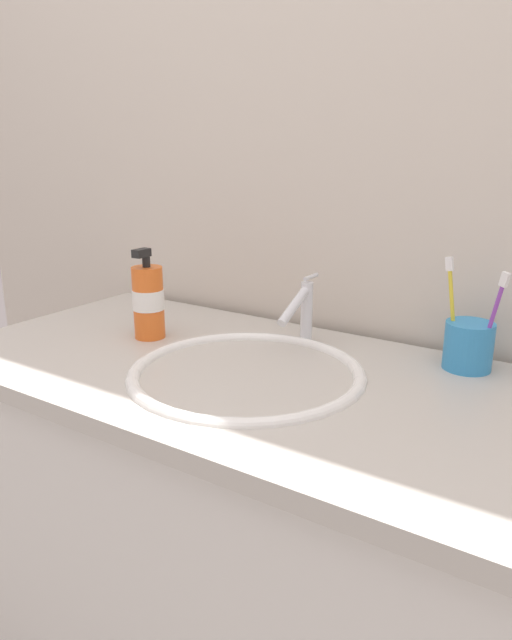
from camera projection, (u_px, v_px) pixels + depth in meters
tiled_wall_back at (336, 188)px, 1.20m from camera, size 2.38×0.04×2.40m
vanity_counter at (250, 580)px, 1.15m from camera, size 1.18×0.57×0.90m
sink_basin at (247, 399)px, 1.01m from camera, size 0.41×0.41×0.13m
faucet at (303, 309)px, 1.14m from camera, size 0.02×0.14×0.13m
toothbrush_cup at (468, 346)px, 1.01m from camera, size 0.08×0.08×0.09m
toothbrush_purple at (493, 316)px, 0.96m from camera, size 0.04×0.02×0.18m
toothbrush_yellow at (452, 305)px, 1.01m from camera, size 0.04×0.01×0.19m
soap_dispenser at (148, 301)px, 1.17m from camera, size 0.06×0.06×0.19m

